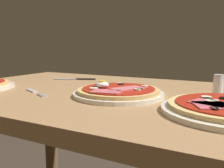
% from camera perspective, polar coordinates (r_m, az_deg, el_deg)
% --- Properties ---
extents(dining_table, '(1.20, 0.77, 0.73)m').
position_cam_1_polar(dining_table, '(0.87, -2.47, -9.11)').
color(dining_table, '#9E754C').
rests_on(dining_table, ground).
extents(pizza_foreground, '(0.28, 0.28, 0.05)m').
position_cam_1_polar(pizza_foreground, '(0.74, 1.46, -1.90)').
color(pizza_foreground, silver).
rests_on(pizza_foreground, dining_table).
extents(fork, '(0.15, 0.08, 0.00)m').
position_cam_1_polar(fork, '(0.84, -17.88, -1.75)').
color(fork, silver).
rests_on(fork, dining_table).
extents(knife, '(0.19, 0.10, 0.01)m').
position_cam_1_polar(knife, '(1.12, -8.17, 1.17)').
color(knife, silver).
rests_on(knife, dining_table).
extents(salt_shaker, '(0.03, 0.03, 0.07)m').
position_cam_1_polar(salt_shaker, '(0.80, 23.77, -0.34)').
color(salt_shaker, white).
rests_on(salt_shaker, dining_table).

